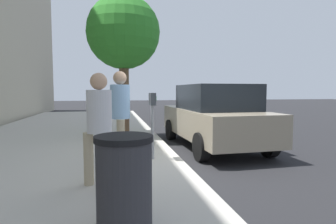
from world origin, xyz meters
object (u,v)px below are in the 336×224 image
at_px(parked_sedan_near, 214,116).
at_px(trash_bin, 124,185).
at_px(pedestrian_bystander, 99,120).
at_px(parking_meter, 152,112).
at_px(pedestrian_at_meter, 120,108).
at_px(street_tree, 123,34).

height_order(parked_sedan_near, trash_bin, parked_sedan_near).
relative_size(pedestrian_bystander, parked_sedan_near, 0.39).
xyz_separation_m(parking_meter, parked_sedan_near, (1.56, -1.96, -0.27)).
height_order(pedestrian_at_meter, pedestrian_bystander, pedestrian_at_meter).
bearing_deg(pedestrian_bystander, street_tree, 13.58).
bearing_deg(trash_bin, pedestrian_bystander, 11.33).
distance_m(pedestrian_at_meter, pedestrian_bystander, 1.53).
bearing_deg(street_tree, parking_meter, -172.88).
relative_size(parked_sedan_near, trash_bin, 4.42).
bearing_deg(trash_bin, pedestrian_at_meter, -0.89).
distance_m(pedestrian_at_meter, street_tree, 4.18).
distance_m(pedestrian_bystander, parked_sedan_near, 4.26).
bearing_deg(street_tree, parked_sedan_near, -129.49).
bearing_deg(parking_meter, pedestrian_at_meter, 89.01).
relative_size(street_tree, trash_bin, 4.52).
distance_m(pedestrian_bystander, street_tree, 5.56).
xyz_separation_m(pedestrian_bystander, trash_bin, (-1.52, -0.31, -0.50)).
relative_size(parking_meter, pedestrian_bystander, 0.82).
bearing_deg(parking_meter, trash_bin, 166.59).
bearing_deg(trash_bin, parked_sedan_near, -30.42).
bearing_deg(parking_meter, street_tree, 7.12).
height_order(parking_meter, pedestrian_at_meter, pedestrian_at_meter).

